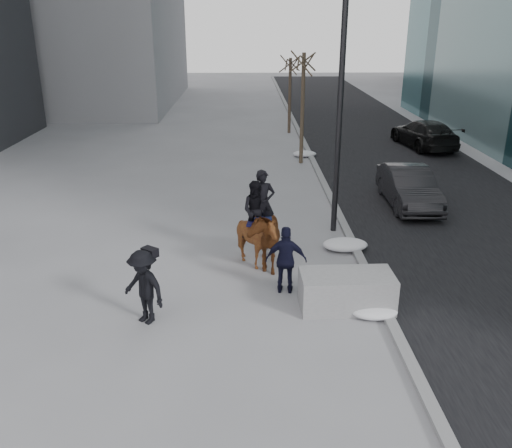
{
  "coord_description": "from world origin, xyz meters",
  "views": [
    {
      "loc": [
        -0.26,
        -11.92,
        6.48
      ],
      "look_at": [
        0.0,
        1.2,
        1.5
      ],
      "focal_mm": 38.0,
      "sensor_mm": 36.0,
      "label": 1
    }
  ],
  "objects_px": {
    "car_near": "(409,187)",
    "mounted_left": "(263,231)",
    "mounted_right": "(257,234)",
    "planter": "(346,291)"
  },
  "relations": [
    {
      "from": "planter",
      "to": "car_near",
      "type": "xyz_separation_m",
      "value": [
        3.61,
        7.52,
        0.27
      ]
    },
    {
      "from": "car_near",
      "to": "mounted_left",
      "type": "xyz_separation_m",
      "value": [
        -5.53,
        -5.03,
        0.29
      ]
    },
    {
      "from": "planter",
      "to": "mounted_right",
      "type": "xyz_separation_m",
      "value": [
        -2.09,
        2.35,
        0.54
      ]
    },
    {
      "from": "car_near",
      "to": "planter",
      "type": "bearing_deg",
      "value": -114.93
    },
    {
      "from": "mounted_left",
      "to": "mounted_right",
      "type": "height_order",
      "value": "mounted_left"
    },
    {
      "from": "car_near",
      "to": "mounted_left",
      "type": "distance_m",
      "value": 7.48
    },
    {
      "from": "planter",
      "to": "mounted_right",
      "type": "distance_m",
      "value": 3.19
    },
    {
      "from": "mounted_left",
      "to": "mounted_right",
      "type": "relative_size",
      "value": 1.11
    },
    {
      "from": "planter",
      "to": "mounted_left",
      "type": "xyz_separation_m",
      "value": [
        -1.92,
        2.49,
        0.56
      ]
    },
    {
      "from": "planter",
      "to": "mounted_left",
      "type": "distance_m",
      "value": 3.19
    }
  ]
}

